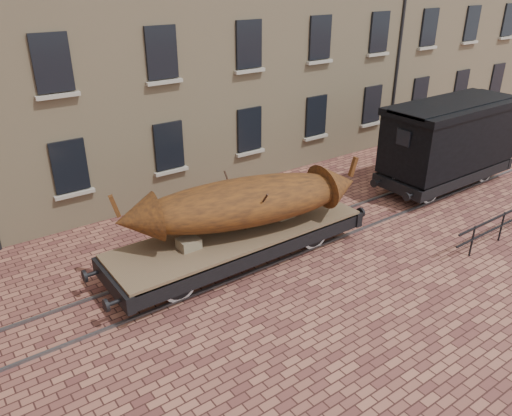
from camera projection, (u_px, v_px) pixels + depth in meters
ground at (312, 235)px, 16.34m from camera, size 90.00×90.00×0.00m
rail_track at (312, 234)px, 16.33m from camera, size 30.00×1.52×0.06m
flatcar_wagon at (239, 238)px, 14.48m from camera, size 8.63×2.34×1.30m
iron_boat at (245, 202)px, 14.13m from camera, size 7.34×3.36×1.73m
goods_van at (451, 135)px, 19.10m from camera, size 6.58×2.40×3.40m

